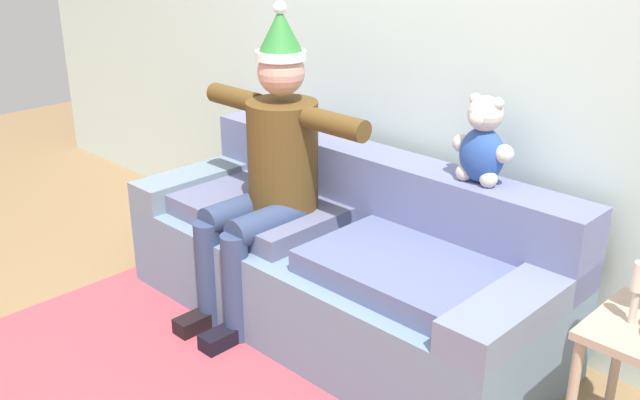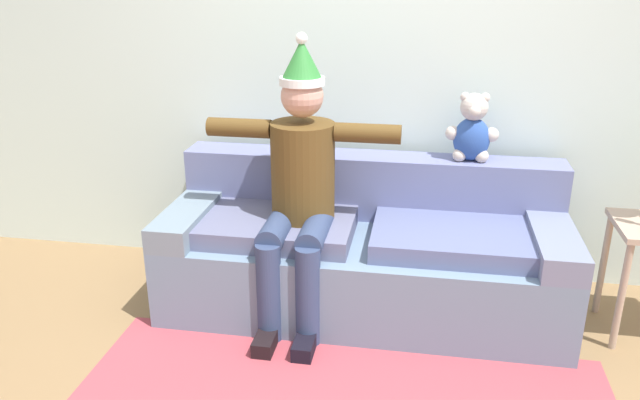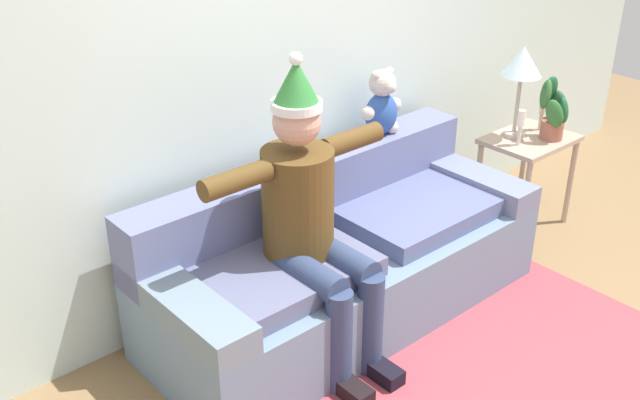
% 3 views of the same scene
% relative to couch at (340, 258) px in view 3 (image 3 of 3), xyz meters
% --- Properties ---
extents(back_wall, '(7.00, 0.10, 2.70)m').
position_rel_couch_xyz_m(back_wall, '(0.00, 0.52, 1.03)').
color(back_wall, silver).
rests_on(back_wall, ground_plane).
extents(couch, '(2.17, 0.87, 0.80)m').
position_rel_couch_xyz_m(couch, '(0.00, 0.00, 0.00)').
color(couch, slate).
rests_on(couch, ground_plane).
extents(person_seated, '(1.02, 0.77, 1.51)m').
position_rel_couch_xyz_m(person_seated, '(-0.33, -0.16, 0.44)').
color(person_seated, '#553C1A').
rests_on(person_seated, ground_plane).
extents(teddy_bear, '(0.29, 0.17, 0.38)m').
position_rel_couch_xyz_m(teddy_bear, '(0.55, 0.26, 0.65)').
color(teddy_bear, '#2B4E9F').
rests_on(teddy_bear, couch).
extents(side_table, '(0.56, 0.42, 0.61)m').
position_rel_couch_xyz_m(side_table, '(1.54, -0.07, 0.19)').
color(side_table, tan).
rests_on(side_table, ground_plane).
extents(table_lamp, '(0.24, 0.24, 0.57)m').
position_rel_couch_xyz_m(table_lamp, '(1.48, 0.01, 0.75)').
color(table_lamp, '#C1AB9C').
rests_on(table_lamp, side_table).
extents(potted_plant, '(0.24, 0.24, 0.39)m').
position_rel_couch_xyz_m(potted_plant, '(1.62, -0.16, 0.48)').
color(potted_plant, '#955744').
rests_on(potted_plant, side_table).
extents(candle_tall, '(0.04, 0.04, 0.22)m').
position_rel_couch_xyz_m(candle_tall, '(1.39, -0.09, 0.44)').
color(candle_tall, beige).
rests_on(candle_tall, side_table).
extents(candle_short, '(0.04, 0.04, 0.21)m').
position_rel_couch_xyz_m(candle_short, '(1.70, -0.03, 0.43)').
color(candle_short, beige).
rests_on(candle_short, side_table).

